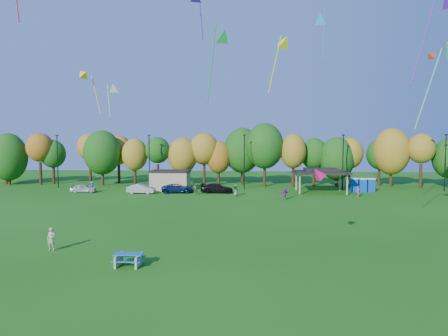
# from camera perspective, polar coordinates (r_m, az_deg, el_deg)

# --- Properties ---
(ground) EXTENTS (160.00, 160.00, 0.00)m
(ground) POSITION_cam_1_polar(r_m,az_deg,el_deg) (27.35, -3.56, -13.24)
(ground) COLOR #19600F
(ground) RESTS_ON ground
(tree_line) EXTENTS (93.57, 10.55, 11.15)m
(tree_line) POSITION_cam_1_polar(r_m,az_deg,el_deg) (71.58, 0.61, 2.20)
(tree_line) COLOR black
(tree_line) RESTS_ON ground
(lamp_posts) EXTENTS (64.50, 0.25, 9.09)m
(lamp_posts) POSITION_cam_1_polar(r_m,az_deg,el_deg) (65.98, 2.92, 1.16)
(lamp_posts) COLOR black
(lamp_posts) RESTS_ON ground
(utility_building) EXTENTS (6.30, 4.30, 3.25)m
(utility_building) POSITION_cam_1_polar(r_m,az_deg,el_deg) (65.64, -7.67, -1.73)
(utility_building) COLOR tan
(utility_building) RESTS_ON ground
(pavilion) EXTENTS (8.20, 6.20, 3.77)m
(pavilion) POSITION_cam_1_polar(r_m,az_deg,el_deg) (63.92, 13.66, -0.53)
(pavilion) COLOR tan
(pavilion) RESTS_ON ground
(porta_potties) EXTENTS (3.75, 1.52, 2.18)m
(porta_potties) POSITION_cam_1_polar(r_m,az_deg,el_deg) (66.74, 19.15, -2.29)
(porta_potties) COLOR #0C41A8
(porta_potties) RESTS_ON ground
(picnic_table) EXTENTS (1.87, 1.56, 0.80)m
(picnic_table) POSITION_cam_1_polar(r_m,az_deg,el_deg) (27.08, -13.46, -12.49)
(picnic_table) COLOR tan
(picnic_table) RESTS_ON ground
(kite_flyer) EXTENTS (0.66, 0.45, 1.74)m
(kite_flyer) POSITION_cam_1_polar(r_m,az_deg,el_deg) (32.23, -23.46, -9.31)
(kite_flyer) COLOR tan
(kite_flyer) RESTS_ON ground
(car_a) EXTENTS (4.10, 2.26, 1.32)m
(car_a) POSITION_cam_1_polar(r_m,az_deg,el_deg) (65.81, -19.45, -2.77)
(car_a) COLOR silver
(car_a) RESTS_ON ground
(car_b) EXTENTS (4.40, 1.73, 1.42)m
(car_b) POSITION_cam_1_polar(r_m,az_deg,el_deg) (62.39, -11.73, -2.93)
(car_b) COLOR #A6A5AB
(car_b) RESTS_ON ground
(car_c) EXTENTS (5.31, 3.08, 1.39)m
(car_c) POSITION_cam_1_polar(r_m,az_deg,el_deg) (62.27, -6.63, -2.90)
(car_c) COLOR #0D2152
(car_c) RESTS_ON ground
(car_d) EXTENTS (5.05, 2.09, 1.46)m
(car_d) POSITION_cam_1_polar(r_m,az_deg,el_deg) (61.77, -1.02, -2.90)
(car_d) COLOR black
(car_d) RESTS_ON ground
(far_person_0) EXTENTS (1.61, 1.43, 1.77)m
(far_person_0) POSITION_cam_1_polar(r_m,az_deg,el_deg) (55.31, 8.63, -3.59)
(far_person_0) COLOR #8A3C92
(far_person_0) RESTS_ON ground
(far_person_1) EXTENTS (1.04, 0.81, 1.64)m
(far_person_1) POSITION_cam_1_polar(r_m,az_deg,el_deg) (59.85, -4.11, -3.04)
(far_person_1) COLOR #718F57
(far_person_1) RESTS_ON ground
(far_person_2) EXTENTS (1.18, 1.22, 1.67)m
(far_person_2) POSITION_cam_1_polar(r_m,az_deg,el_deg) (65.94, -18.36, -2.58)
(far_person_2) COLOR #555ABC
(far_person_2) RESTS_ON ground
(far_person_3) EXTENTS (0.97, 0.91, 1.67)m
(far_person_3) POSITION_cam_1_polar(r_m,az_deg,el_deg) (58.47, 1.69, -3.18)
(far_person_3) COLOR #60845A
(far_person_3) RESTS_ON ground
(far_person_4) EXTENTS (0.56, 0.67, 1.58)m
(far_person_4) POSITION_cam_1_polar(r_m,az_deg,el_deg) (60.36, 18.59, -3.21)
(far_person_4) COLOR #A24C89
(far_person_4) RESTS_ON ground
(kite_0) EXTENTS (1.92, 4.08, 6.67)m
(kite_0) POSITION_cam_1_polar(r_m,az_deg,el_deg) (56.41, 13.60, 20.12)
(kite_0) COLOR #28A0FF
(kite_4) EXTENTS (2.51, 4.25, 7.44)m
(kite_4) POSITION_cam_1_polar(r_m,az_deg,el_deg) (38.89, -0.17, 18.38)
(kite_4) COLOR green
(kite_8) EXTENTS (1.82, 1.64, 1.52)m
(kite_8) POSITION_cam_1_polar(r_m,az_deg,el_deg) (55.08, 27.71, 14.12)
(kite_8) COLOR red
(kite_10) EXTENTS (2.47, 3.05, 5.48)m
(kite_10) POSITION_cam_1_polar(r_m,az_deg,el_deg) (37.67, 8.58, 17.37)
(kite_10) COLOR #FFF81A
(kite_12) EXTENTS (3.00, 2.45, 5.45)m
(kite_12) POSITION_cam_1_polar(r_m,az_deg,el_deg) (49.99, -19.53, 12.51)
(kite_12) COLOR yellow
(kite_13) EXTENTS (1.48, 1.23, 1.28)m
(kite_13) POSITION_cam_1_polar(r_m,az_deg,el_deg) (29.62, 13.24, -0.81)
(kite_13) COLOR #E30C58
(kite_15) EXTENTS (1.12, 2.15, 3.41)m
(kite_15) POSITION_cam_1_polar(r_m,az_deg,el_deg) (38.24, -15.51, 10.99)
(kite_15) COLOR silver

